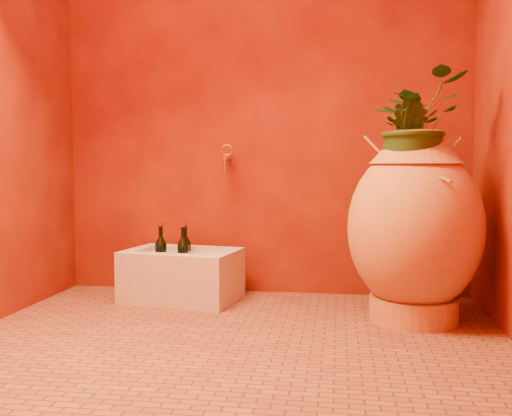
% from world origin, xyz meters
% --- Properties ---
extents(floor, '(2.50, 2.50, 0.00)m').
position_xyz_m(floor, '(0.00, 0.00, 0.00)').
color(floor, brown).
rests_on(floor, ground).
extents(wall_back, '(2.50, 0.02, 2.50)m').
position_xyz_m(wall_back, '(0.00, 1.00, 1.25)').
color(wall_back, '#600D05').
rests_on(wall_back, ground).
extents(amphora, '(0.69, 0.69, 0.96)m').
position_xyz_m(amphora, '(0.85, 0.43, 0.48)').
color(amphora, '#C27836').
rests_on(amphora, floor).
extents(stone_basin, '(0.70, 0.54, 0.30)m').
position_xyz_m(stone_basin, '(-0.44, 0.70, 0.14)').
color(stone_basin, beige).
rests_on(stone_basin, floor).
extents(wine_bottle_a, '(0.07, 0.07, 0.29)m').
position_xyz_m(wine_bottle_a, '(-0.57, 0.72, 0.27)').
color(wine_bottle_a, black).
rests_on(wine_bottle_a, stone_basin).
extents(wine_bottle_b, '(0.07, 0.07, 0.29)m').
position_xyz_m(wine_bottle_b, '(-0.44, 0.77, 0.27)').
color(wine_bottle_b, black).
rests_on(wine_bottle_b, stone_basin).
extents(wine_bottle_c, '(0.07, 0.07, 0.29)m').
position_xyz_m(wine_bottle_c, '(-0.43, 0.71, 0.27)').
color(wine_bottle_c, black).
rests_on(wine_bottle_c, stone_basin).
extents(wall_tap, '(0.08, 0.16, 0.17)m').
position_xyz_m(wall_tap, '(-0.21, 0.91, 0.84)').
color(wall_tap, '#AE7F28').
rests_on(wall_tap, wall_back).
extents(plant_main, '(0.62, 0.60, 0.52)m').
position_xyz_m(plant_main, '(0.84, 0.41, 1.00)').
color(plant_main, '#1D3F16').
rests_on(plant_main, amphora).
extents(plant_side, '(0.26, 0.23, 0.38)m').
position_xyz_m(plant_side, '(0.79, 0.40, 0.92)').
color(plant_side, '#1D3F16').
rests_on(plant_side, amphora).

